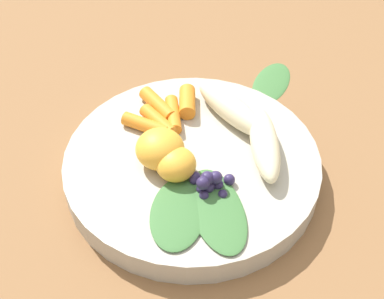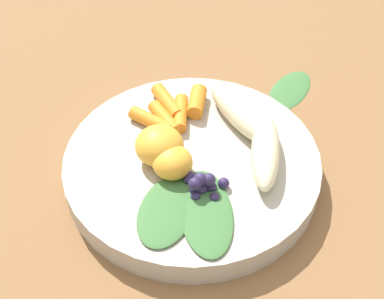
% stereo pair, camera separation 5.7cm
% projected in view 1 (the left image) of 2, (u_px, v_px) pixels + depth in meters
% --- Properties ---
extents(ground_plane, '(2.40, 2.40, 0.00)m').
position_uv_depth(ground_plane, '(192.00, 174.00, 0.59)').
color(ground_plane, brown).
extents(bowl, '(0.29, 0.29, 0.03)m').
position_uv_depth(bowl, '(192.00, 165.00, 0.58)').
color(bowl, '#B2AD9E').
rests_on(bowl, ground_plane).
extents(banana_peeled_left, '(0.11, 0.10, 0.03)m').
position_uv_depth(banana_peeled_left, '(231.00, 109.00, 0.61)').
color(banana_peeled_left, beige).
rests_on(banana_peeled_left, bowl).
extents(banana_peeled_right, '(0.06, 0.12, 0.03)m').
position_uv_depth(banana_peeled_right, '(264.00, 143.00, 0.57)').
color(banana_peeled_right, beige).
rests_on(banana_peeled_right, bowl).
extents(orange_segment_near, '(0.04, 0.04, 0.03)m').
position_uv_depth(orange_segment_near, '(176.00, 164.00, 0.54)').
color(orange_segment_near, '#F4A833').
rests_on(orange_segment_near, bowl).
extents(orange_segment_far, '(0.05, 0.05, 0.04)m').
position_uv_depth(orange_segment_far, '(160.00, 149.00, 0.55)').
color(orange_segment_far, '#F4A833').
rests_on(orange_segment_far, bowl).
extents(carrot_front, '(0.03, 0.05, 0.02)m').
position_uv_depth(carrot_front, '(187.00, 102.00, 0.62)').
color(carrot_front, orange).
rests_on(carrot_front, bowl).
extents(carrot_mid_left, '(0.03, 0.06, 0.02)m').
position_uv_depth(carrot_mid_left, '(173.00, 114.00, 0.61)').
color(carrot_mid_left, orange).
rests_on(carrot_mid_left, bowl).
extents(carrot_mid_right, '(0.06, 0.05, 0.02)m').
position_uv_depth(carrot_mid_right, '(158.00, 105.00, 0.62)').
color(carrot_mid_right, orange).
rests_on(carrot_mid_right, bowl).
extents(carrot_rear, '(0.05, 0.05, 0.02)m').
position_uv_depth(carrot_rear, '(158.00, 121.00, 0.60)').
color(carrot_rear, orange).
rests_on(carrot_rear, bowl).
extents(carrot_small, '(0.06, 0.03, 0.02)m').
position_uv_depth(carrot_small, '(146.00, 125.00, 0.60)').
color(carrot_small, orange).
rests_on(carrot_small, bowl).
extents(blueberry_pile, '(0.05, 0.04, 0.03)m').
position_uv_depth(blueberry_pile, '(209.00, 183.00, 0.53)').
color(blueberry_pile, '#2D234C').
rests_on(blueberry_pile, bowl).
extents(kale_leaf_left, '(0.07, 0.10, 0.01)m').
position_uv_depth(kale_leaf_left, '(178.00, 212.00, 0.51)').
color(kale_leaf_left, '#3D7038').
rests_on(kale_leaf_left, bowl).
extents(kale_leaf_right, '(0.10, 0.13, 0.01)m').
position_uv_depth(kale_leaf_right, '(217.00, 210.00, 0.52)').
color(kale_leaf_right, '#3D7038').
rests_on(kale_leaf_right, bowl).
extents(kale_leaf_stray, '(0.06, 0.11, 0.01)m').
position_uv_depth(kale_leaf_stray, '(272.00, 81.00, 0.72)').
color(kale_leaf_stray, '#3D7038').
rests_on(kale_leaf_stray, ground_plane).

